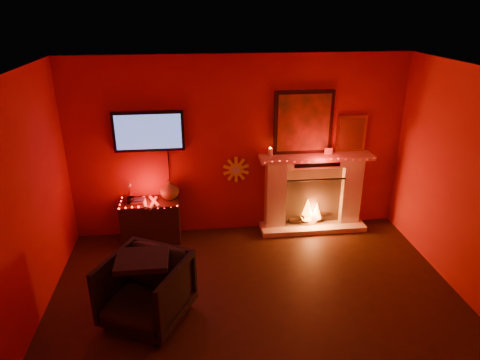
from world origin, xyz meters
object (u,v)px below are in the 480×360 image
Objects in this scene: fireplace at (313,185)px; tv at (149,132)px; console_table at (152,218)px; armchair at (146,290)px; sunburst_clock at (236,170)px.

fireplace reaches higher than tv.
tv reaches higher than console_table.
armchair is (-2.42, -1.91, -0.33)m from fireplace.
tv is 3.10× the size of sunburst_clock.
tv is at bearing 178.50° from fireplace.
fireplace is 1.76× the size of tv.
console_table reaches higher than armchair.
fireplace is 2.61m from tv.
armchair is (-1.23, -2.00, -0.61)m from sunburst_clock.
fireplace reaches higher than console_table.
fireplace is 2.50m from console_table.
sunburst_clock reaches higher than armchair.
console_table is (-1.28, -0.21, -0.62)m from sunburst_clock.
console_table is at bearing 119.12° from armchair.
fireplace reaches higher than armchair.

